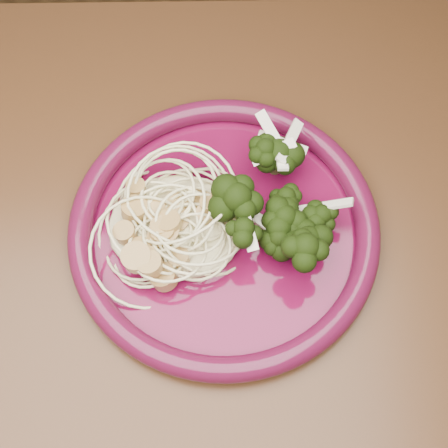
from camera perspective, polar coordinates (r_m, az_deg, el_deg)
dining_table at (r=0.71m, az=-1.59°, el=-9.56°), size 1.20×0.80×0.75m
dinner_plate at (r=0.63m, az=0.00°, el=-0.34°), size 0.33×0.33×0.03m
spaghetti_pile at (r=0.63m, az=-4.43°, el=0.23°), size 0.15×0.13×0.03m
scallop_cluster at (r=0.59m, az=-4.69°, el=1.92°), size 0.14×0.14×0.05m
broccoli_pile at (r=0.61m, az=5.52°, el=0.48°), size 0.11×0.17×0.06m
onion_garnish at (r=0.58m, az=5.81°, el=2.02°), size 0.07×0.11×0.06m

